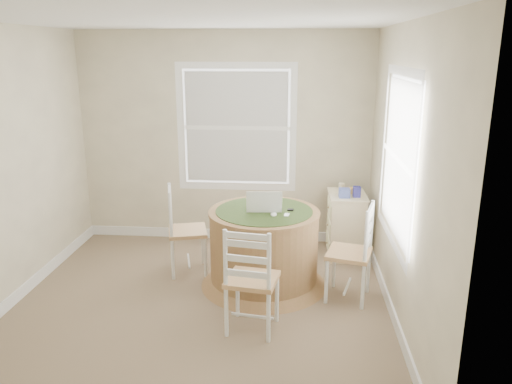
{
  "coord_description": "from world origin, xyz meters",
  "views": [
    {
      "loc": [
        0.89,
        -4.24,
        2.36
      ],
      "look_at": [
        0.5,
        0.45,
        1.02
      ],
      "focal_mm": 35.0,
      "sensor_mm": 36.0,
      "label": 1
    }
  ],
  "objects_px": {
    "laptop": "(264,207)",
    "corner_chest": "(346,225)",
    "round_table": "(264,245)",
    "chair_left": "(188,231)",
    "chair_right": "(349,253)",
    "chair_near": "(252,279)"
  },
  "relations": [
    {
      "from": "chair_near",
      "to": "chair_right",
      "type": "distance_m",
      "value": 1.09
    },
    {
      "from": "chair_left",
      "to": "chair_near",
      "type": "bearing_deg",
      "value": -159.25
    },
    {
      "from": "round_table",
      "to": "chair_right",
      "type": "distance_m",
      "value": 0.87
    },
    {
      "from": "chair_near",
      "to": "chair_right",
      "type": "xyz_separation_m",
      "value": [
        0.88,
        0.65,
        0.0
      ]
    },
    {
      "from": "chair_left",
      "to": "corner_chest",
      "type": "xyz_separation_m",
      "value": [
        1.76,
        0.61,
        -0.09
      ]
    },
    {
      "from": "round_table",
      "to": "laptop",
      "type": "distance_m",
      "value": 0.4
    },
    {
      "from": "round_table",
      "to": "chair_near",
      "type": "height_order",
      "value": "chair_near"
    },
    {
      "from": "chair_right",
      "to": "laptop",
      "type": "relative_size",
      "value": 2.54
    },
    {
      "from": "chair_near",
      "to": "corner_chest",
      "type": "bearing_deg",
      "value": -109.49
    },
    {
      "from": "chair_left",
      "to": "laptop",
      "type": "height_order",
      "value": "laptop"
    },
    {
      "from": "round_table",
      "to": "corner_chest",
      "type": "distance_m",
      "value": 1.25
    },
    {
      "from": "chair_right",
      "to": "laptop",
      "type": "distance_m",
      "value": 0.95
    },
    {
      "from": "chair_left",
      "to": "chair_right",
      "type": "height_order",
      "value": "same"
    },
    {
      "from": "round_table",
      "to": "laptop",
      "type": "relative_size",
      "value": 3.48
    },
    {
      "from": "chair_left",
      "to": "corner_chest",
      "type": "bearing_deg",
      "value": -85.87
    },
    {
      "from": "chair_left",
      "to": "chair_near",
      "type": "relative_size",
      "value": 1.0
    },
    {
      "from": "round_table",
      "to": "corner_chest",
      "type": "relative_size",
      "value": 1.72
    },
    {
      "from": "chair_left",
      "to": "laptop",
      "type": "bearing_deg",
      "value": -120.23
    },
    {
      "from": "laptop",
      "to": "corner_chest",
      "type": "distance_m",
      "value": 1.32
    },
    {
      "from": "round_table",
      "to": "chair_near",
      "type": "relative_size",
      "value": 1.37
    },
    {
      "from": "chair_near",
      "to": "laptop",
      "type": "height_order",
      "value": "laptop"
    },
    {
      "from": "round_table",
      "to": "laptop",
      "type": "height_order",
      "value": "laptop"
    }
  ]
}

